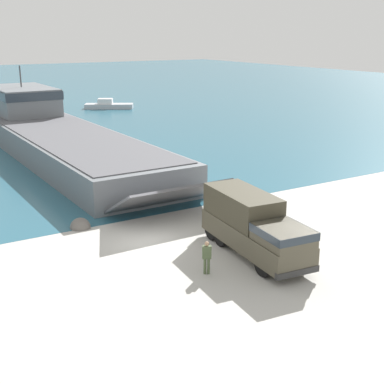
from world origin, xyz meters
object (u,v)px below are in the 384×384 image
(soldier_on_ramp, at_px, (207,255))
(moored_boat_a, at_px, (108,105))
(landing_craft, at_px, (51,131))
(mooring_bollard, at_px, (238,200))
(military_truck, at_px, (254,225))
(moored_boat_c, at_px, (3,102))

(soldier_on_ramp, height_order, moored_boat_a, soldier_on_ramp)
(landing_craft, xyz_separation_m, soldier_on_ramp, (-2.30, -32.73, -0.96))
(moored_boat_a, relative_size, mooring_bollard, 10.29)
(mooring_bollard, bearing_deg, soldier_on_ramp, -133.69)
(soldier_on_ramp, relative_size, mooring_bollard, 2.32)
(landing_craft, distance_m, military_truck, 31.91)
(military_truck, height_order, soldier_on_ramp, military_truck)
(moored_boat_a, xyz_separation_m, moored_boat_c, (-13.39, 12.36, 0.10))
(moored_boat_a, relative_size, moored_boat_c, 0.96)
(soldier_on_ramp, xyz_separation_m, moored_boat_a, (19.22, 58.79, -0.48))
(soldier_on_ramp, xyz_separation_m, moored_boat_c, (5.83, 71.14, -0.38))
(soldier_on_ramp, relative_size, moored_boat_c, 0.22)
(military_truck, bearing_deg, mooring_bollard, 155.33)
(moored_boat_a, distance_m, mooring_bollard, 52.09)
(soldier_on_ramp, distance_m, moored_boat_c, 71.38)
(moored_boat_c, bearing_deg, military_truck, -101.33)
(landing_craft, xyz_separation_m, military_truck, (1.18, -31.89, -0.32))
(landing_craft, xyz_separation_m, moored_boat_c, (3.53, 38.42, -1.34))
(moored_boat_c, bearing_deg, soldier_on_ramp, -104.10)
(military_truck, height_order, moored_boat_c, military_truck)
(landing_craft, relative_size, moored_boat_a, 5.56)
(landing_craft, xyz_separation_m, mooring_bollard, (5.34, -24.73, -1.55))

